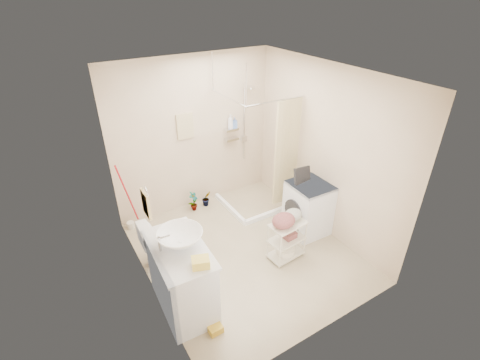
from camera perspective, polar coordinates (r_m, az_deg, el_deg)
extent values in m
plane|color=#BCAE8D|center=(5.31, 0.76, -11.64)|extent=(3.20, 3.20, 0.00)
cube|color=silver|center=(4.08, 1.01, 16.83)|extent=(2.80, 3.20, 0.04)
cube|color=beige|center=(5.84, -7.58, 7.25)|extent=(2.80, 0.04, 2.60)
cube|color=beige|center=(3.55, 14.96, -10.17)|extent=(2.80, 0.04, 2.60)
cube|color=beige|center=(4.09, -16.02, -4.31)|extent=(0.04, 3.20, 2.60)
cube|color=beige|center=(5.36, 13.70, 4.48)|extent=(0.04, 3.20, 2.60)
cube|color=silver|center=(4.34, -9.53, -15.52)|extent=(0.64, 1.07, 0.92)
imported|color=white|center=(4.01, -9.81, -9.42)|extent=(0.62, 0.62, 0.18)
cube|color=#F3D94F|center=(3.75, -6.48, -13.29)|extent=(0.22, 0.20, 0.10)
cube|color=gold|center=(4.34, -4.06, -23.08)|extent=(0.23, 0.18, 0.12)
imported|color=silver|center=(5.08, -12.18, -9.59)|extent=(0.69, 0.40, 0.69)
imported|color=brown|center=(6.12, -7.63, -3.48)|extent=(0.23, 0.22, 0.37)
imported|color=brown|center=(6.25, -5.53, -3.01)|extent=(0.17, 0.14, 0.29)
cube|color=beige|center=(5.69, -9.01, 8.71)|extent=(0.28, 0.03, 0.42)
imported|color=silver|center=(6.00, -1.59, 9.58)|extent=(0.10, 0.10, 0.24)
imported|color=#5073B6|center=(6.04, -0.86, 9.40)|extent=(0.11, 0.11, 0.18)
cube|color=silver|center=(5.57, 11.20, -4.48)|extent=(0.60, 0.62, 0.86)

